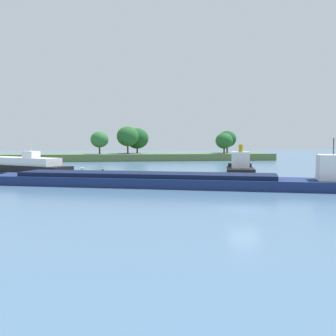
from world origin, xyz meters
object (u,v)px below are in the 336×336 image
Objects in this scene: fishing_skiff at (85,172)px; cargo_barge at (165,179)px; tugboat at (240,167)px; white_riverboat at (21,165)px.

cargo_barge is (10.45, -22.71, 0.65)m from fishing_skiff.
white_riverboat reaches higher than tugboat.
tugboat is 0.52× the size of white_riverboat.
white_riverboat is (-10.96, 3.43, 0.99)m from fishing_skiff.
fishing_skiff is at bearing 166.99° from tugboat.
tugboat is at bearing -14.35° from white_riverboat.
tugboat reaches higher than fishing_skiff.
fishing_skiff is 0.14× the size of cargo_barge.
tugboat is at bearing -13.01° from fishing_skiff.
tugboat is 0.22× the size of cargo_barge.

